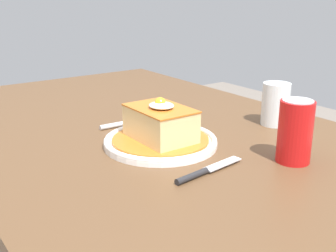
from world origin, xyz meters
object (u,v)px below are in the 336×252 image
(knife, at_px, (201,172))
(soda_can, at_px, (295,131))
(main_plate, at_px, (160,141))
(drinking_glass, at_px, (275,107))
(fork, at_px, (122,124))

(knife, bearing_deg, soda_can, 74.38)
(main_plate, relative_size, drinking_glass, 2.33)
(drinking_glass, bearing_deg, knife, -69.50)
(main_plate, height_order, soda_can, soda_can)
(main_plate, distance_m, fork, 0.17)
(main_plate, height_order, fork, main_plate)
(main_plate, bearing_deg, soda_can, 35.60)
(fork, distance_m, knife, 0.34)
(knife, relative_size, soda_can, 1.34)
(main_plate, distance_m, soda_can, 0.28)
(fork, relative_size, knife, 0.85)
(soda_can, bearing_deg, fork, -157.42)
(main_plate, relative_size, soda_can, 1.97)
(knife, height_order, soda_can, soda_can)
(fork, xyz_separation_m, drinking_glass, (0.21, 0.32, 0.04))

